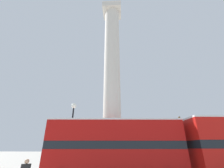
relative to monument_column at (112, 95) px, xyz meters
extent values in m
cube|color=beige|center=(0.00, 0.00, -7.40)|extent=(5.98, 5.98, 0.95)
cube|color=beige|center=(0.00, 0.00, -6.45)|extent=(4.31, 4.31, 0.95)
cylinder|color=beige|center=(0.00, 0.00, 3.51)|extent=(1.98, 1.98, 18.96)
cube|color=beige|center=(0.00, 0.00, 13.44)|extent=(2.67, 2.67, 0.90)
sphere|color=brown|center=(0.00, 0.00, 14.43)|extent=(1.08, 1.08, 1.08)
cube|color=#A80F0C|center=(0.43, -3.82, -6.52)|extent=(10.22, 3.20, 1.70)
cube|color=black|center=(0.43, -3.82, -5.40)|extent=(10.21, 3.15, 0.55)
cube|color=#A80F0C|center=(0.43, -3.82, -4.39)|extent=(10.22, 3.20, 1.47)
cube|color=silver|center=(0.43, -3.82, -3.59)|extent=(10.22, 3.20, 0.12)
cube|color=beige|center=(8.99, 4.88, -6.37)|extent=(4.30, 3.71, 3.01)
ellipsoid|color=brown|center=(8.99, 4.88, -3.26)|extent=(2.34, 1.70, 1.02)
cone|color=brown|center=(9.94, 5.24, -2.81)|extent=(1.12, 0.87, 1.07)
cylinder|color=brown|center=(8.99, 4.88, -2.31)|extent=(0.36, 0.36, 0.90)
sphere|color=brown|center=(8.99, 4.88, -1.72)|extent=(0.28, 0.28, 0.28)
cylinder|color=brown|center=(9.52, 5.38, -4.32)|extent=(0.20, 0.20, 1.09)
cylinder|color=brown|center=(9.72, 4.86, -4.32)|extent=(0.20, 0.20, 1.09)
cylinder|color=brown|center=(8.26, 4.90, -4.32)|extent=(0.20, 0.20, 1.09)
cylinder|color=brown|center=(8.46, 4.38, -4.32)|extent=(0.20, 0.20, 1.09)
cylinder|color=black|center=(-3.78, -1.78, -4.89)|extent=(0.14, 0.14, 5.96)
sphere|color=white|center=(-3.78, -1.78, -1.66)|extent=(0.51, 0.51, 0.51)
sphere|color=tan|center=(-4.05, -7.76, -6.25)|extent=(0.23, 0.23, 0.23)
camera|label=1|loc=(0.95, -16.34, -5.61)|focal=24.00mm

